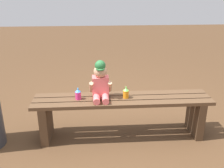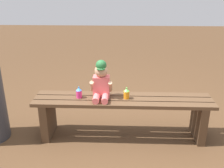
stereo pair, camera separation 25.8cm
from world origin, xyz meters
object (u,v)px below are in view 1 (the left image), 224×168
at_px(park_bench, 122,109).
at_px(sippy_cup_right, 126,93).
at_px(child_figure, 100,82).
at_px(sippy_cup_left, 78,94).

relative_size(park_bench, sippy_cup_right, 15.14).
height_order(child_figure, sippy_cup_left, child_figure).
bearing_deg(park_bench, sippy_cup_right, 5.87).
xyz_separation_m(sippy_cup_left, sippy_cup_right, (0.50, 0.00, 0.00)).
bearing_deg(park_bench, sippy_cup_left, 179.55).
bearing_deg(child_figure, sippy_cup_left, -176.00).
height_order(park_bench, sippy_cup_left, sippy_cup_left).
relative_size(child_figure, sippy_cup_left, 3.26).
bearing_deg(sippy_cup_right, park_bench, -174.13).
height_order(child_figure, sippy_cup_right, child_figure).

